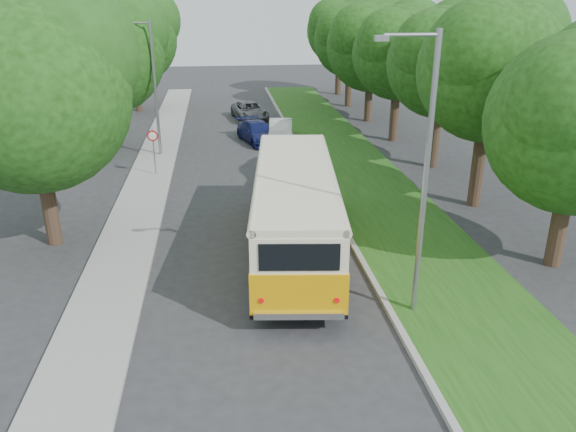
{
  "coord_description": "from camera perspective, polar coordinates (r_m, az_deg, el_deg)",
  "views": [
    {
      "loc": [
        -1.14,
        -16.3,
        8.77
      ],
      "look_at": [
        1.12,
        1.91,
        1.5
      ],
      "focal_mm": 35.0,
      "sensor_mm": 36.0,
      "label": 1
    }
  ],
  "objects": [
    {
      "name": "ground",
      "position": [
        18.55,
        -2.72,
        -6.64
      ],
      "size": [
        120.0,
        120.0,
        0.0
      ],
      "primitive_type": "plane",
      "color": "#2D2D30",
      "rests_on": "ground"
    },
    {
      "name": "curb",
      "position": [
        23.49,
        5.09,
        -0.2
      ],
      "size": [
        0.2,
        70.0,
        0.15
      ],
      "primitive_type": "cube",
      "color": "gray",
      "rests_on": "ground"
    },
    {
      "name": "grass_verge",
      "position": [
        24.08,
        10.57,
        0.03
      ],
      "size": [
        4.5,
        70.0,
        0.13
      ],
      "primitive_type": "cube",
      "color": "#1F4C14",
      "rests_on": "ground"
    },
    {
      "name": "sidewalk",
      "position": [
        23.3,
        -15.56,
        -1.17
      ],
      "size": [
        2.2,
        70.0,
        0.12
      ],
      "primitive_type": "cube",
      "color": "gray",
      "rests_on": "ground"
    },
    {
      "name": "treeline",
      "position": [
        34.68,
        0.07,
        16.91
      ],
      "size": [
        24.27,
        41.91,
        9.46
      ],
      "color": "#332319",
      "rests_on": "ground"
    },
    {
      "name": "lamppost_near",
      "position": [
        15.44,
        13.55,
        4.43
      ],
      "size": [
        1.71,
        0.16,
        8.0
      ],
      "color": "gray",
      "rests_on": "ground"
    },
    {
      "name": "lamppost_far",
      "position": [
        32.83,
        -13.55,
        12.88
      ],
      "size": [
        1.71,
        0.16,
        7.5
      ],
      "color": "gray",
      "rests_on": "ground"
    },
    {
      "name": "warning_sign",
      "position": [
        29.34,
        -13.53,
        7.09
      ],
      "size": [
        0.56,
        0.1,
        2.5
      ],
      "color": "gray",
      "rests_on": "ground"
    },
    {
      "name": "vintage_bus",
      "position": [
        19.81,
        0.72,
        0.39
      ],
      "size": [
        3.98,
        11.02,
        3.2
      ],
      "primitive_type": null,
      "rotation": [
        0.0,
        0.0,
        -0.11
      ],
      "color": "#EDA307",
      "rests_on": "ground"
    },
    {
      "name": "car_silver",
      "position": [
        28.39,
        -0.7,
        5.18
      ],
      "size": [
        2.89,
        4.67,
        1.48
      ],
      "primitive_type": "imported",
      "rotation": [
        0.0,
        0.0,
        -0.28
      ],
      "color": "silver",
      "rests_on": "ground"
    },
    {
      "name": "car_white",
      "position": [
        36.12,
        -0.75,
        8.66
      ],
      "size": [
        1.92,
        4.25,
        1.35
      ],
      "primitive_type": "imported",
      "rotation": [
        0.0,
        0.0,
        -0.12
      ],
      "color": "silver",
      "rests_on": "ground"
    },
    {
      "name": "car_blue",
      "position": [
        35.88,
        -3.06,
        8.49
      ],
      "size": [
        2.95,
        4.75,
        1.29
      ],
      "primitive_type": "imported",
      "rotation": [
        0.0,
        0.0,
        0.28
      ],
      "color": "navy",
      "rests_on": "ground"
    },
    {
      "name": "car_grey",
      "position": [
        42.72,
        -3.91,
        10.6
      ],
      "size": [
        2.87,
        4.94,
        1.29
      ],
      "primitive_type": "imported",
      "rotation": [
        0.0,
        0.0,
        0.16
      ],
      "color": "#4E5155",
      "rests_on": "ground"
    }
  ]
}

